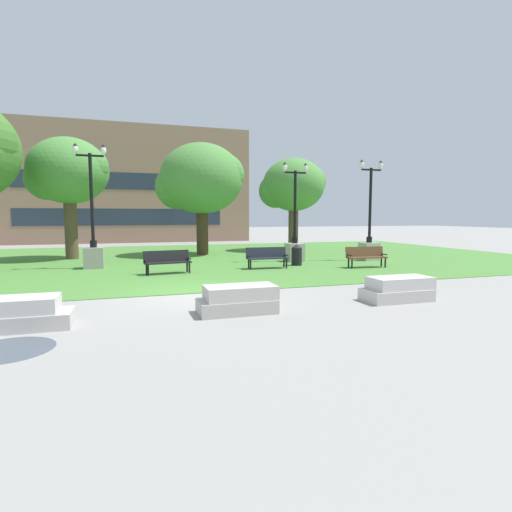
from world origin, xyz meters
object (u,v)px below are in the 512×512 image
concrete_block_center (19,314)px  trash_bin (297,255)px  concrete_block_left (238,300)px  lamp_post_left (369,240)px  park_bench_far_right (366,256)px  concrete_block_right (398,289)px  park_bench_near_right (167,260)px  lamp_post_center (93,244)px  park_bench_far_left (267,256)px  lamp_post_right (295,241)px

concrete_block_center → trash_bin: 12.27m
concrete_block_left → lamp_post_left: lamp_post_left is taller
park_bench_far_right → lamp_post_left: 3.09m
concrete_block_right → concrete_block_left: bearing=-179.9°
lamp_post_left → trash_bin: (-4.40, -0.89, -0.54)m
park_bench_near_right → lamp_post_center: (-2.88, 2.65, 0.55)m
concrete_block_right → park_bench_far_left: 7.37m
lamp_post_center → trash_bin: size_ratio=5.50×
park_bench_near_right → lamp_post_right: (6.45, 2.51, 0.47)m
lamp_post_right → lamp_post_left: 3.89m
park_bench_near_right → park_bench_far_left: 4.26m
park_bench_far_right → concrete_block_left: bearing=-140.1°
concrete_block_left → lamp_post_center: (-3.88, 9.57, 0.78)m
lamp_post_center → trash_bin: lamp_post_center is taller
park_bench_far_right → trash_bin: 3.06m
concrete_block_center → park_bench_far_right: (12.05, 6.26, 0.23)m
park_bench_near_right → lamp_post_right: bearing=21.3°
lamp_post_right → lamp_post_center: (-9.33, 0.14, 0.07)m
concrete_block_right → park_bench_near_right: size_ratio=0.99×
concrete_block_left → concrete_block_center: bearing=179.8°
park_bench_far_left → park_bench_near_right: bearing=-175.2°
concrete_block_right → lamp_post_center: (-8.31, 9.56, 0.78)m
concrete_block_left → park_bench_far_right: bearing=39.9°
concrete_block_right → park_bench_far_left: park_bench_far_left is taller
park_bench_far_left → lamp_post_right: bearing=44.3°
concrete_block_right → lamp_post_right: 9.50m
concrete_block_right → lamp_post_right: lamp_post_right is taller
park_bench_far_right → trash_bin: trash_bin is taller
concrete_block_center → concrete_block_right: 8.97m
park_bench_far_left → park_bench_far_right: same height
concrete_block_center → lamp_post_center: (0.66, 9.55, 0.78)m
trash_bin → lamp_post_left: bearing=11.4°
concrete_block_left → lamp_post_center: lamp_post_center is taller
concrete_block_right → lamp_post_left: size_ratio=0.36×
park_bench_near_right → trash_bin: (5.89, 0.95, -0.04)m
park_bench_far_right → park_bench_far_left: bearing=166.9°
concrete_block_right → park_bench_near_right: (-5.43, 6.91, 0.23)m
concrete_block_left → park_bench_far_right: size_ratio=0.99×
concrete_block_left → trash_bin: 9.26m
park_bench_near_right → lamp_post_center: lamp_post_center is taller
lamp_post_left → lamp_post_center: bearing=176.4°
concrete_block_right → lamp_post_center: 12.69m
lamp_post_center → lamp_post_right: bearing=-0.9°
concrete_block_right → lamp_post_right: (1.02, 9.42, 0.71)m
lamp_post_right → concrete_block_left: bearing=-120.0°
concrete_block_center → concrete_block_left: bearing=-0.2°
concrete_block_center → park_bench_far_left: 10.64m
concrete_block_right → park_bench_near_right: 8.79m
concrete_block_center → lamp_post_left: bearing=32.3°
park_bench_near_right → trash_bin: size_ratio=1.94×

